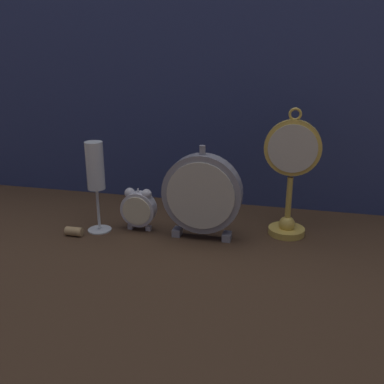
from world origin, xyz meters
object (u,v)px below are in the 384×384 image
object	(u,v)px
mantel_clock_silver	(202,194)
wine_cork	(74,232)
champagne_flute	(96,173)
pocket_watch_on_stand	(290,178)
alarm_clock_twin_bell	(139,207)

from	to	relation	value
mantel_clock_silver	wine_cork	xyz separation A→B (m)	(-0.31, -0.06, -0.10)
champagne_flute	pocket_watch_on_stand	bearing A→B (deg)	10.70
wine_cork	pocket_watch_on_stand	bearing A→B (deg)	14.68
alarm_clock_twin_bell	wine_cork	xyz separation A→B (m)	(-0.14, -0.07, -0.05)
alarm_clock_twin_bell	pocket_watch_on_stand	bearing A→B (deg)	9.34
pocket_watch_on_stand	champagne_flute	bearing A→B (deg)	-169.30
pocket_watch_on_stand	champagne_flute	xyz separation A→B (m)	(-0.46, -0.09, 0.01)
alarm_clock_twin_bell	champagne_flute	xyz separation A→B (m)	(-0.10, -0.03, 0.09)
mantel_clock_silver	pocket_watch_on_stand	bearing A→B (deg)	19.65
alarm_clock_twin_bell	champagne_flute	bearing A→B (deg)	-164.30
pocket_watch_on_stand	alarm_clock_twin_bell	size ratio (longest dim) A/B	2.84
pocket_watch_on_stand	wine_cork	xyz separation A→B (m)	(-0.50, -0.13, -0.13)
alarm_clock_twin_bell	mantel_clock_silver	bearing A→B (deg)	-3.97
alarm_clock_twin_bell	mantel_clock_silver	xyz separation A→B (m)	(0.16, -0.01, 0.05)
mantel_clock_silver	champagne_flute	distance (m)	0.26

